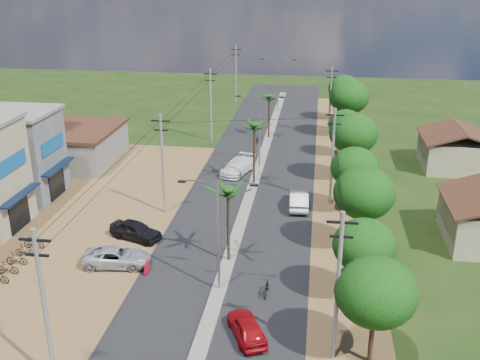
# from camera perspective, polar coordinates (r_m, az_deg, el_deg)

# --- Properties ---
(ground) EXTENTS (160.00, 160.00, 0.00)m
(ground) POSITION_cam_1_polar(r_m,az_deg,el_deg) (38.66, -2.12, -11.18)
(ground) COLOR black
(ground) RESTS_ON ground
(road) EXTENTS (12.00, 110.00, 0.04)m
(road) POSITION_cam_1_polar(r_m,az_deg,el_deg) (51.81, 0.77, -2.39)
(road) COLOR black
(road) RESTS_ON ground
(median) EXTENTS (1.00, 90.00, 0.18)m
(median) POSITION_cam_1_polar(r_m,az_deg,el_deg) (54.53, 1.17, -1.08)
(median) COLOR #605E56
(median) RESTS_ON ground
(dirt_lot_west) EXTENTS (18.00, 46.00, 0.04)m
(dirt_lot_west) POSITION_cam_1_polar(r_m,az_deg,el_deg) (49.77, -17.76, -4.49)
(dirt_lot_west) COLOR brown
(dirt_lot_west) RESTS_ON ground
(dirt_shoulder_east) EXTENTS (5.00, 90.00, 0.03)m
(dirt_shoulder_east) POSITION_cam_1_polar(r_m,az_deg,el_deg) (51.53, 10.20, -2.88)
(dirt_shoulder_east) COLOR brown
(dirt_shoulder_east) RESTS_ON ground
(shophouse_grey) EXTENTS (9.00, 6.40, 8.30)m
(shophouse_grey) POSITION_cam_1_polar(r_m,az_deg,el_deg) (56.42, -22.10, 2.49)
(shophouse_grey) COLOR #4E5256
(shophouse_grey) RESTS_ON ground
(low_shed) EXTENTS (10.40, 10.40, 3.95)m
(low_shed) POSITION_cam_1_polar(r_m,az_deg,el_deg) (65.04, -16.87, 3.44)
(low_shed) COLOR #605E56
(low_shed) RESTS_ON ground
(house_east_far) EXTENTS (7.60, 7.50, 4.60)m
(house_east_far) POSITION_cam_1_polar(r_m,az_deg,el_deg) (64.65, 21.17, 3.21)
(house_east_far) COLOR gray
(house_east_far) RESTS_ON ground
(tree_east_a) EXTENTS (4.40, 4.40, 6.37)m
(tree_east_a) POSITION_cam_1_polar(r_m,az_deg,el_deg) (30.93, 13.65, -11.01)
(tree_east_a) COLOR black
(tree_east_a) RESTS_ON ground
(tree_east_b) EXTENTS (4.00, 4.00, 5.83)m
(tree_east_b) POSITION_cam_1_polar(r_m,az_deg,el_deg) (36.30, 12.50, -6.52)
(tree_east_b) COLOR black
(tree_east_b) RESTS_ON ground
(tree_east_c) EXTENTS (4.60, 4.60, 6.83)m
(tree_east_c) POSITION_cam_1_polar(r_m,az_deg,el_deg) (42.38, 12.51, -1.29)
(tree_east_c) COLOR black
(tree_east_c) RESTS_ON ground
(tree_east_d) EXTENTS (4.20, 4.20, 6.13)m
(tree_east_d) POSITION_cam_1_polar(r_m,az_deg,el_deg) (49.08, 11.60, 1.22)
(tree_east_d) COLOR black
(tree_east_d) RESTS_ON ground
(tree_east_e) EXTENTS (4.80, 4.80, 7.14)m
(tree_east_e) POSITION_cam_1_polar(r_m,az_deg,el_deg) (56.47, 11.45, 4.65)
(tree_east_e) COLOR black
(tree_east_e) RESTS_ON ground
(tree_east_f) EXTENTS (3.80, 3.80, 5.52)m
(tree_east_f) POSITION_cam_1_polar(r_m,az_deg,el_deg) (64.47, 10.69, 5.62)
(tree_east_f) COLOR black
(tree_east_f) RESTS_ON ground
(tree_east_g) EXTENTS (5.00, 5.00, 7.38)m
(tree_east_g) POSITION_cam_1_polar(r_m,az_deg,el_deg) (71.94, 11.02, 8.29)
(tree_east_g) COLOR black
(tree_east_g) RESTS_ON ground
(tree_east_h) EXTENTS (4.40, 4.40, 6.52)m
(tree_east_h) POSITION_cam_1_polar(r_m,az_deg,el_deg) (79.87, 10.55, 9.13)
(tree_east_h) COLOR black
(tree_east_h) RESTS_ON ground
(palm_median_near) EXTENTS (2.00, 2.00, 6.15)m
(palm_median_near) POSITION_cam_1_polar(r_m,az_deg,el_deg) (39.64, -1.22, -1.31)
(palm_median_near) COLOR black
(palm_median_near) RESTS_ON ground
(palm_median_mid) EXTENTS (2.00, 2.00, 6.55)m
(palm_median_mid) POSITION_cam_1_polar(r_m,az_deg,el_deg) (54.54, 1.47, 5.37)
(palm_median_mid) COLOR black
(palm_median_mid) RESTS_ON ground
(palm_median_far) EXTENTS (2.00, 2.00, 5.85)m
(palm_median_far) POSITION_cam_1_polar(r_m,az_deg,el_deg) (70.14, 3.00, 8.35)
(palm_median_far) COLOR black
(palm_median_far) RESTS_ON ground
(streetlight_near) EXTENTS (5.10, 0.18, 8.00)m
(streetlight_near) POSITION_cam_1_polar(r_m,az_deg,el_deg) (36.34, -2.22, -4.78)
(streetlight_near) COLOR gray
(streetlight_near) RESTS_ON ground
(streetlight_mid) EXTENTS (5.10, 0.18, 8.00)m
(streetlight_mid) POSITION_cam_1_polar(r_m,az_deg,el_deg) (59.62, 2.02, 5.62)
(streetlight_mid) COLOR gray
(streetlight_mid) RESTS_ON ground
(streetlight_far) EXTENTS (5.10, 0.18, 8.00)m
(streetlight_far) POSITION_cam_1_polar(r_m,az_deg,el_deg) (83.90, 3.88, 10.09)
(streetlight_far) COLOR gray
(streetlight_far) RESTS_ON ground
(utility_pole_w_a) EXTENTS (1.60, 0.24, 9.00)m
(utility_pole_w_a) POSITION_cam_1_polar(r_m,az_deg,el_deg) (30.17, -19.25, -11.95)
(utility_pole_w_a) COLOR #605E56
(utility_pole_w_a) RESTS_ON ground
(utility_pole_w_b) EXTENTS (1.60, 0.24, 9.00)m
(utility_pole_w_b) POSITION_cam_1_polar(r_m,az_deg,el_deg) (48.69, -7.86, 1.82)
(utility_pole_w_b) COLOR #605E56
(utility_pole_w_b) RESTS_ON ground
(utility_pole_w_c) EXTENTS (1.60, 0.24, 9.00)m
(utility_pole_w_c) POSITION_cam_1_polar(r_m,az_deg,el_deg) (69.27, -2.99, 7.76)
(utility_pole_w_c) COLOR #605E56
(utility_pole_w_c) RESTS_ON ground
(utility_pole_w_d) EXTENTS (1.60, 0.24, 9.00)m
(utility_pole_w_d) POSITION_cam_1_polar(r_m,az_deg,el_deg) (89.55, -0.42, 10.81)
(utility_pole_w_d) COLOR #605E56
(utility_pole_w_d) RESTS_ON ground
(utility_pole_e_a) EXTENTS (1.60, 0.24, 9.00)m
(utility_pole_e_a) POSITION_cam_1_polar(r_m,az_deg,el_deg) (30.63, 9.91, -10.45)
(utility_pole_e_a) COLOR #605E56
(utility_pole_e_a) RESTS_ON ground
(utility_pole_e_b) EXTENTS (1.60, 0.24, 9.00)m
(utility_pole_e_b) POSITION_cam_1_polar(r_m,az_deg,el_deg) (50.74, 9.38, 2.53)
(utility_pole_e_b) COLOR #605E56
(utility_pole_e_b) RESTS_ON ground
(utility_pole_e_c) EXTENTS (1.60, 0.24, 9.00)m
(utility_pole_e_c) POSITION_cam_1_polar(r_m,az_deg,el_deg) (71.96, 9.15, 8.02)
(utility_pole_e_c) COLOR #605E56
(utility_pole_e_c) RESTS_ON ground
(car_red_near) EXTENTS (3.11, 4.28, 1.35)m
(car_red_near) POSITION_cam_1_polar(r_m,az_deg,el_deg) (34.04, 0.68, -14.78)
(car_red_near) COLOR maroon
(car_red_near) RESTS_ON ground
(car_silver_mid) EXTENTS (1.91, 4.82, 1.56)m
(car_silver_mid) POSITION_cam_1_polar(r_m,az_deg,el_deg) (50.99, 6.00, -1.98)
(car_silver_mid) COLOR #A9ADB1
(car_silver_mid) RESTS_ON ground
(car_white_far) EXTENTS (3.66, 5.74, 1.55)m
(car_white_far) POSITION_cam_1_polar(r_m,az_deg,el_deg) (58.98, -0.24, 1.37)
(car_white_far) COLOR silver
(car_white_far) RESTS_ON ground
(car_parked_silver) EXTENTS (5.12, 2.79, 1.36)m
(car_parked_silver) POSITION_cam_1_polar(r_m,az_deg,el_deg) (42.18, -12.41, -7.70)
(car_parked_silver) COLOR #A9ADB1
(car_parked_silver) RESTS_ON ground
(car_parked_dark) EXTENTS (4.71, 3.11, 1.49)m
(car_parked_dark) POSITION_cam_1_polar(r_m,az_deg,el_deg) (45.76, -10.56, -5.08)
(car_parked_dark) COLOR black
(car_parked_dark) RESTS_ON ground
(moto_rider_east) EXTENTS (0.68, 1.81, 0.94)m
(moto_rider_east) POSITION_cam_1_polar(r_m,az_deg,el_deg) (37.99, 2.64, -10.99)
(moto_rider_east) COLOR black
(moto_rider_east) RESTS_ON ground
(moto_rider_west_a) EXTENTS (1.30, 1.94, 0.97)m
(moto_rider_west_a) POSITION_cam_1_polar(r_m,az_deg,el_deg) (57.69, -0.44, 0.60)
(moto_rider_west_a) COLOR black
(moto_rider_west_a) RESTS_ON ground
(moto_rider_west_b) EXTENTS (0.62, 1.53, 0.89)m
(moto_rider_west_b) POSITION_cam_1_polar(r_m,az_deg,el_deg) (69.17, 1.75, 4.06)
(moto_rider_west_b) COLOR black
(moto_rider_west_b) RESTS_ON ground
(roadside_sign) EXTENTS (0.10, 1.11, 0.93)m
(roadside_sign) POSITION_cam_1_polar(r_m,az_deg,el_deg) (40.90, -9.44, -8.78)
(roadside_sign) COLOR #A30F1F
(roadside_sign) RESTS_ON ground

